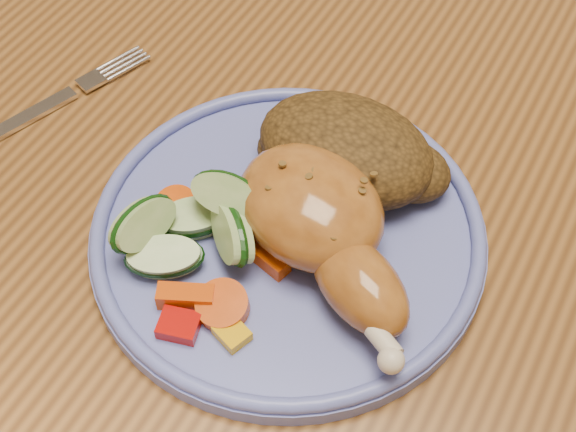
% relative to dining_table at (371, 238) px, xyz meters
% --- Properties ---
extents(dining_table, '(0.90, 1.40, 0.75)m').
position_rel_dining_table_xyz_m(dining_table, '(0.00, 0.00, 0.00)').
color(dining_table, brown).
rests_on(dining_table, ground).
extents(plate, '(0.26, 0.26, 0.01)m').
position_rel_dining_table_xyz_m(plate, '(-0.03, -0.09, 0.09)').
color(plate, '#5760B0').
rests_on(plate, dining_table).
extents(plate_rim, '(0.26, 0.26, 0.01)m').
position_rel_dining_table_xyz_m(plate_rim, '(-0.03, -0.09, 0.10)').
color(plate_rim, '#5760B0').
rests_on(plate_rim, plate).
extents(chicken_leg, '(0.16, 0.14, 0.05)m').
position_rel_dining_table_xyz_m(chicken_leg, '(-0.00, -0.09, 0.12)').
color(chicken_leg, '#A76223').
rests_on(chicken_leg, plate).
extents(rice_pilaf, '(0.13, 0.09, 0.05)m').
position_rel_dining_table_xyz_m(rice_pilaf, '(-0.02, -0.02, 0.12)').
color(rice_pilaf, '#4A3212').
rests_on(rice_pilaf, plate).
extents(vegetable_pile, '(0.12, 0.12, 0.06)m').
position_rel_dining_table_xyz_m(vegetable_pile, '(-0.07, -0.13, 0.11)').
color(vegetable_pile, '#A50A05').
rests_on(vegetable_pile, plate).
extents(fork, '(0.06, 0.15, 0.00)m').
position_rel_dining_table_xyz_m(fork, '(-0.25, -0.07, 0.09)').
color(fork, silver).
rests_on(fork, dining_table).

